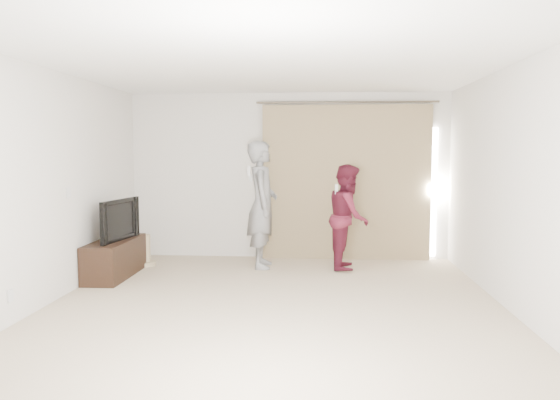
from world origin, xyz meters
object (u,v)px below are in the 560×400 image
(tv, at_px, (114,220))
(person_man, at_px, (262,204))
(tv_console, at_px, (115,258))
(person_woman, at_px, (348,217))

(tv, bearing_deg, person_man, -60.77)
(tv_console, distance_m, tv, 0.53)
(tv, bearing_deg, person_woman, -68.48)
(tv_console, distance_m, person_man, 2.17)
(person_woman, bearing_deg, person_man, -179.67)
(tv_console, relative_size, tv, 1.34)
(person_man, bearing_deg, tv, -159.11)
(person_man, distance_m, person_woman, 1.26)
(tv_console, relative_size, person_woman, 0.86)
(tv, distance_m, person_woman, 3.26)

